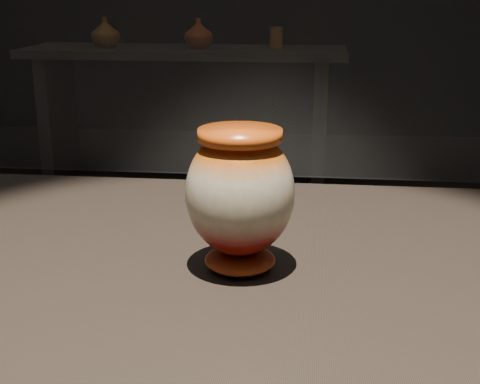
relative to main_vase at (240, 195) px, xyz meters
The scene contains 5 objects.
main_vase is the anchor object (origin of this frame).
back_shelf 3.41m from the main_vase, 102.23° to the left, with size 2.00×0.60×0.90m.
back_vase_left 3.48m from the main_vase, 110.24° to the left, with size 0.18×0.18×0.18m, color #9D4C16.
back_vase_mid 3.32m from the main_vase, 100.75° to the left, with size 0.17×0.17×0.18m, color #690E09.
back_vase_right 3.34m from the main_vase, 92.53° to the left, with size 0.08×0.08×0.13m, color #9D4C16.
Camera 1 is at (0.23, -0.88, 1.28)m, focal length 50.00 mm.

